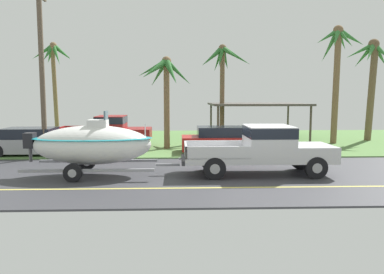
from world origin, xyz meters
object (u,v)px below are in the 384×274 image
at_px(parked_sedan_far, 227,140).
at_px(palm_tree_near_right, 54,63).
at_px(boat_on_trailer, 92,145).
at_px(palm_tree_far_right, 165,80).
at_px(palm_tree_far_left, 338,58).
at_px(parked_sedan_near, 34,142).
at_px(pickup_truck_towing, 267,147).
at_px(carport_awning, 257,105).
at_px(parked_pickup_background, 111,130).
at_px(palm_tree_near_left, 372,68).
at_px(palm_tree_mid, 222,67).
at_px(utility_pole, 42,69).

xyz_separation_m(parked_sedan_far, palm_tree_near_right, (-11.53, 8.86, 4.66)).
height_order(boat_on_trailer, palm_tree_far_right, palm_tree_far_right).
bearing_deg(palm_tree_far_left, parked_sedan_near, -167.52).
distance_m(pickup_truck_towing, carport_awning, 12.58).
bearing_deg(boat_on_trailer, parked_pickup_background, 94.74).
distance_m(pickup_truck_towing, parked_sedan_near, 11.74).
relative_size(palm_tree_near_left, palm_tree_mid, 1.05).
bearing_deg(parked_sedan_far, carport_awning, 66.63).
relative_size(pickup_truck_towing, boat_on_trailer, 1.02).
bearing_deg(palm_tree_near_left, pickup_truck_towing, -132.23).
height_order(carport_awning, palm_tree_far_left, palm_tree_far_left).
bearing_deg(parked_sedan_far, palm_tree_far_left, 25.29).
xyz_separation_m(parked_sedan_near, palm_tree_far_right, (6.55, 1.74, 3.18)).
height_order(pickup_truck_towing, palm_tree_near_right, palm_tree_near_right).
height_order(pickup_truck_towing, carport_awning, carport_awning).
height_order(pickup_truck_towing, parked_sedan_far, pickup_truck_towing).
height_order(parked_sedan_far, palm_tree_near_right, palm_tree_near_right).
bearing_deg(palm_tree_mid, palm_tree_near_right, 163.26).
distance_m(carport_awning, palm_tree_mid, 4.00).
bearing_deg(pickup_truck_towing, palm_tree_near_left, 47.77).
xyz_separation_m(palm_tree_near_left, palm_tree_far_left, (-2.79, -1.25, 0.49)).
bearing_deg(pickup_truck_towing, palm_tree_near_right, 130.98).
distance_m(pickup_truck_towing, palm_tree_mid, 11.34).
height_order(parked_pickup_background, carport_awning, carport_awning).
xyz_separation_m(palm_tree_mid, palm_tree_far_right, (-3.58, -3.91, -1.00)).
bearing_deg(parked_sedan_far, utility_pole, -172.79).
bearing_deg(carport_awning, boat_on_trailer, -125.36).
xyz_separation_m(parked_pickup_background, palm_tree_near_left, (16.30, 2.28, 3.70)).
distance_m(boat_on_trailer, palm_tree_mid, 12.83).
distance_m(carport_awning, palm_tree_near_left, 7.67).
relative_size(palm_tree_near_left, palm_tree_near_right, 0.96).
bearing_deg(palm_tree_far_right, palm_tree_near_left, 13.86).
distance_m(pickup_truck_towing, boat_on_trailer, 6.59).
bearing_deg(palm_tree_mid, palm_tree_near_left, -4.03).
xyz_separation_m(pickup_truck_towing, carport_awning, (2.16, 12.32, 1.31)).
bearing_deg(palm_tree_far_left, carport_awning, 139.05).
xyz_separation_m(boat_on_trailer, carport_awning, (8.74, 12.32, 1.18)).
xyz_separation_m(boat_on_trailer, parked_sedan_near, (-4.03, 5.01, -0.50)).
bearing_deg(palm_tree_far_right, palm_tree_mid, 47.52).
bearing_deg(parked_pickup_background, palm_tree_far_right, -16.95).
height_order(parked_sedan_far, palm_tree_far_right, palm_tree_far_right).
xyz_separation_m(parked_sedan_near, carport_awning, (12.77, 7.31, 1.67)).
xyz_separation_m(parked_sedan_far, utility_pole, (-8.95, -1.13, 3.57)).
bearing_deg(palm_tree_near_left, carport_awning, 161.39).
relative_size(carport_awning, palm_tree_mid, 1.03).
distance_m(parked_sedan_near, utility_pole, 3.74).
bearing_deg(boat_on_trailer, palm_tree_near_right, 112.11).
distance_m(carport_awning, palm_tree_near_right, 14.96).
bearing_deg(parked_sedan_near, palm_tree_far_left, 12.48).
xyz_separation_m(carport_awning, palm_tree_near_left, (6.91, -2.33, 2.38)).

